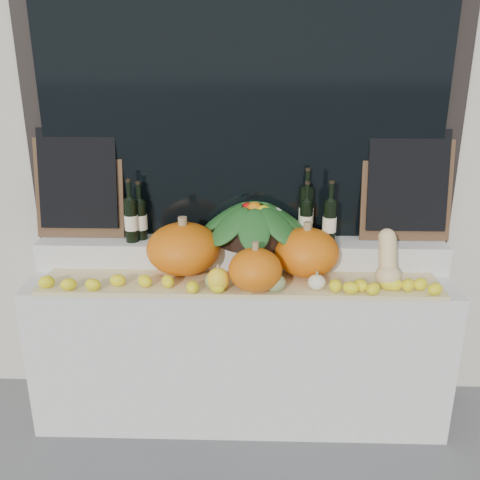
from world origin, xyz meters
The scene contains 18 objects.
storefront_facade centered at (0.00, 2.25, 2.25)m, with size 7.00×0.94×4.50m.
display_sill centered at (0.00, 1.52, 0.44)m, with size 2.30×0.55×0.88m, color silver.
rear_tier centered at (0.00, 1.68, 0.96)m, with size 2.30×0.25×0.16m, color silver.
straw_bedding centered at (0.00, 1.40, 0.89)m, with size 2.10×0.32×0.03m, color tan.
pumpkin_left centered at (-0.31, 1.52, 1.04)m, with size 0.40×0.40×0.28m, color orange.
pumpkin_right centered at (0.36, 1.51, 1.03)m, with size 0.35×0.35×0.26m, color orange.
pumpkin_center centered at (0.08, 1.30, 1.02)m, with size 0.27×0.27×0.22m, color orange.
butternut_squash centered at (0.76, 1.39, 1.03)m, with size 0.13×0.20×0.28m.
decorative_gourds centered at (0.04, 1.29, 0.95)m, with size 0.62×0.14×0.15m.
lemon_heap centered at (0.00, 1.29, 0.94)m, with size 2.20×0.16×0.06m, color yellow, non-canonical shape.
produce_bowl centered at (0.07, 1.66, 1.15)m, with size 0.65×0.65×0.24m.
wine_bottle_far_left centered at (-0.61, 1.64, 1.17)m, with size 0.08×0.08×0.36m.
wine_bottle_near_left centered at (-0.57, 1.68, 1.16)m, with size 0.08×0.08×0.34m.
wine_bottle_tall centered at (0.37, 1.73, 1.19)m, with size 0.08×0.08×0.41m.
wine_bottle_near_right centered at (0.36, 1.69, 1.16)m, with size 0.08×0.08×0.34m.
wine_bottle_far_right centered at (0.49, 1.63, 1.17)m, with size 0.08×0.08×0.36m.
chalkboard_left centered at (-0.92, 1.74, 1.36)m, with size 0.50×0.13×0.61m.
chalkboard_right centered at (0.92, 1.74, 1.36)m, with size 0.50×0.13×0.61m.
Camera 1 is at (0.08, -1.18, 2.06)m, focal length 40.00 mm.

